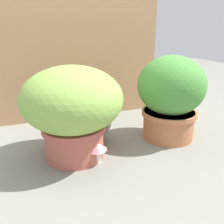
{
  "coord_description": "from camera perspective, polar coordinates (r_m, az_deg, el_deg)",
  "views": [
    {
      "loc": [
        -0.33,
        -1.0,
        0.59
      ],
      "look_at": [
        0.09,
        0.08,
        0.18
      ],
      "focal_mm": 38.87,
      "sensor_mm": 36.0,
      "label": 1
    }
  ],
  "objects": [
    {
      "name": "ground_plane",
      "position": [
        1.21,
        -2.49,
        -9.78
      ],
      "size": [
        6.0,
        6.0,
        0.0
      ],
      "primitive_type": "plane",
      "color": "gray"
    },
    {
      "name": "cardboard_backdrop",
      "position": [
        1.63,
        -7.47,
        13.43
      ],
      "size": [
        1.08,
        0.03,
        0.85
      ],
      "primitive_type": "cube",
      "color": "tan",
      "rests_on": "ground"
    },
    {
      "name": "grass_planter",
      "position": [
        1.1,
        -9.26,
        1.23
      ],
      "size": [
        0.46,
        0.46,
        0.43
      ],
      "color": "#B55B49",
      "rests_on": "ground"
    },
    {
      "name": "leafy_planter",
      "position": [
        1.34,
        13.6,
        3.84
      ],
      "size": [
        0.36,
        0.36,
        0.45
      ],
      "color": "#BA6E46",
      "rests_on": "ground"
    },
    {
      "name": "cat",
      "position": [
        1.3,
        -5.29,
        -1.81
      ],
      "size": [
        0.37,
        0.2,
        0.32
      ],
      "color": "#776B5C",
      "rests_on": "ground"
    },
    {
      "name": "mushroom_ornament_pink",
      "position": [
        1.1,
        -3.63,
        -8.43
      ],
      "size": [
        0.09,
        0.09,
        0.11
      ],
      "color": "#EDE6CB",
      "rests_on": "ground"
    }
  ]
}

